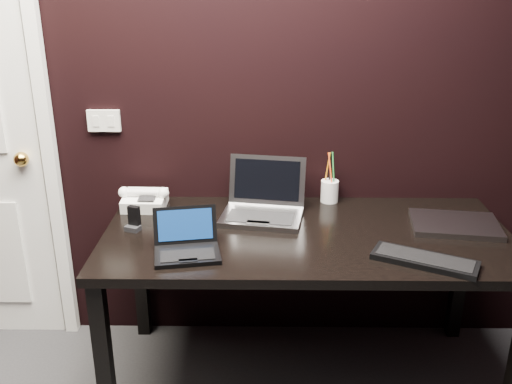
{
  "coord_description": "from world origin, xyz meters",
  "views": [
    {
      "loc": [
        0.11,
        -0.77,
        1.75
      ],
      "look_at": [
        0.09,
        1.35,
        0.94
      ],
      "focal_mm": 40.0,
      "sensor_mm": 36.0,
      "label": 1
    }
  ],
  "objects_px": {
    "ext_keyboard": "(425,260)",
    "closed_laptop": "(455,224)",
    "desk": "(307,249)",
    "desk_phone": "(145,200)",
    "silver_laptop": "(263,206)",
    "netbook": "(187,246)",
    "pen_cup": "(330,190)",
    "mobile_phone": "(134,221)"
  },
  "relations": [
    {
      "from": "silver_laptop",
      "to": "ext_keyboard",
      "type": "relative_size",
      "value": 0.97
    },
    {
      "from": "netbook",
      "to": "pen_cup",
      "type": "bearing_deg",
      "value": 42.02
    },
    {
      "from": "ext_keyboard",
      "to": "mobile_phone",
      "type": "relative_size",
      "value": 3.87
    },
    {
      "from": "mobile_phone",
      "to": "ext_keyboard",
      "type": "bearing_deg",
      "value": -13.8
    },
    {
      "from": "desk_phone",
      "to": "mobile_phone",
      "type": "height_order",
      "value": "desk_phone"
    },
    {
      "from": "closed_laptop",
      "to": "desk_phone",
      "type": "height_order",
      "value": "desk_phone"
    },
    {
      "from": "netbook",
      "to": "mobile_phone",
      "type": "xyz_separation_m",
      "value": [
        -0.25,
        0.22,
        0.01
      ]
    },
    {
      "from": "desk",
      "to": "pen_cup",
      "type": "xyz_separation_m",
      "value": [
        0.13,
        0.35,
        0.13
      ]
    },
    {
      "from": "closed_laptop",
      "to": "pen_cup",
      "type": "bearing_deg",
      "value": 150.19
    },
    {
      "from": "netbook",
      "to": "silver_laptop",
      "type": "distance_m",
      "value": 0.47
    },
    {
      "from": "ext_keyboard",
      "to": "silver_laptop",
      "type": "bearing_deg",
      "value": 144.27
    },
    {
      "from": "silver_laptop",
      "to": "closed_laptop",
      "type": "relative_size",
      "value": 1.0
    },
    {
      "from": "netbook",
      "to": "pen_cup",
      "type": "height_order",
      "value": "pen_cup"
    },
    {
      "from": "netbook",
      "to": "mobile_phone",
      "type": "relative_size",
      "value": 2.71
    },
    {
      "from": "silver_laptop",
      "to": "desk_phone",
      "type": "distance_m",
      "value": 0.55
    },
    {
      "from": "desk",
      "to": "closed_laptop",
      "type": "height_order",
      "value": "closed_laptop"
    },
    {
      "from": "ext_keyboard",
      "to": "closed_laptop",
      "type": "distance_m",
      "value": 0.39
    },
    {
      "from": "closed_laptop",
      "to": "mobile_phone",
      "type": "distance_m",
      "value": 1.36
    },
    {
      "from": "netbook",
      "to": "desk_phone",
      "type": "bearing_deg",
      "value": 118.93
    },
    {
      "from": "desk",
      "to": "silver_laptop",
      "type": "bearing_deg",
      "value": 137.15
    },
    {
      "from": "mobile_phone",
      "to": "desk",
      "type": "bearing_deg",
      "value": -1.44
    },
    {
      "from": "netbook",
      "to": "ext_keyboard",
      "type": "distance_m",
      "value": 0.9
    },
    {
      "from": "ext_keyboard",
      "to": "desk_phone",
      "type": "bearing_deg",
      "value": 155.7
    },
    {
      "from": "silver_laptop",
      "to": "desk_phone",
      "type": "height_order",
      "value": "silver_laptop"
    },
    {
      "from": "netbook",
      "to": "closed_laptop",
      "type": "relative_size",
      "value": 0.72
    },
    {
      "from": "closed_laptop",
      "to": "mobile_phone",
      "type": "relative_size",
      "value": 3.78
    },
    {
      "from": "desk_phone",
      "to": "mobile_phone",
      "type": "distance_m",
      "value": 0.24
    },
    {
      "from": "ext_keyboard",
      "to": "mobile_phone",
      "type": "bearing_deg",
      "value": 166.2
    },
    {
      "from": "desk",
      "to": "closed_laptop",
      "type": "bearing_deg",
      "value": 5.45
    },
    {
      "from": "desk",
      "to": "ext_keyboard",
      "type": "relative_size",
      "value": 4.22
    },
    {
      "from": "desk",
      "to": "pen_cup",
      "type": "height_order",
      "value": "pen_cup"
    },
    {
      "from": "closed_laptop",
      "to": "ext_keyboard",
      "type": "bearing_deg",
      "value": -123.45
    },
    {
      "from": "mobile_phone",
      "to": "netbook",
      "type": "bearing_deg",
      "value": -40.9
    },
    {
      "from": "pen_cup",
      "to": "mobile_phone",
      "type": "bearing_deg",
      "value": -158.88
    },
    {
      "from": "ext_keyboard",
      "to": "desk_phone",
      "type": "relative_size",
      "value": 1.72
    },
    {
      "from": "desk",
      "to": "netbook",
      "type": "distance_m",
      "value": 0.53
    },
    {
      "from": "desk_phone",
      "to": "mobile_phone",
      "type": "relative_size",
      "value": 2.25
    },
    {
      "from": "silver_laptop",
      "to": "pen_cup",
      "type": "height_order",
      "value": "pen_cup"
    },
    {
      "from": "netbook",
      "to": "mobile_phone",
      "type": "bearing_deg",
      "value": 139.1
    },
    {
      "from": "netbook",
      "to": "mobile_phone",
      "type": "height_order",
      "value": "netbook"
    },
    {
      "from": "closed_laptop",
      "to": "mobile_phone",
      "type": "bearing_deg",
      "value": -178.23
    },
    {
      "from": "ext_keyboard",
      "to": "closed_laptop",
      "type": "relative_size",
      "value": 1.02
    }
  ]
}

